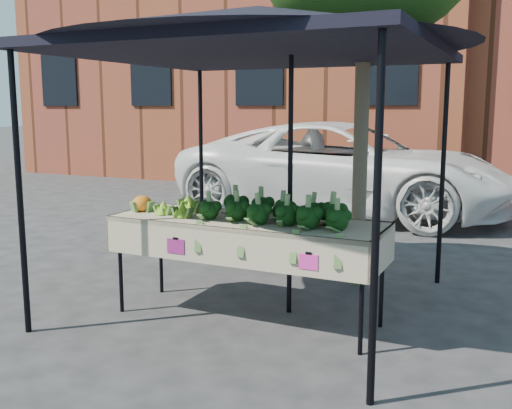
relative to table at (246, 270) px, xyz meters
name	(u,v)px	position (x,y,z in m)	size (l,w,h in m)	color
ground	(244,312)	(-0.10, 0.15, -0.45)	(90.00, 90.00, 0.00)	#27272A
table	(246,270)	(0.00, 0.00, 0.00)	(2.41, 0.82, 0.90)	#C6B391
canopy	(258,161)	(-0.07, 0.41, 0.92)	(3.16, 3.16, 2.74)	black
broccoli_heap	(277,207)	(0.27, 0.03, 0.57)	(1.35, 0.55, 0.24)	black
romanesco_cluster	(182,203)	(-0.67, 0.04, 0.54)	(0.42, 0.56, 0.19)	#8BB024
cauliflower_pair	(142,203)	(-1.05, -0.05, 0.53)	(0.19, 0.19, 0.17)	orange
vehicle	(348,45)	(-0.73, 5.45, 2.45)	(2.67, 1.61, 5.79)	white
street_tree	(363,76)	(0.61, 1.44, 1.71)	(2.20, 2.20, 4.33)	#1E4C14
building_left	(270,17)	(-5.10, 12.15, 4.05)	(12.00, 8.00, 9.00)	brown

